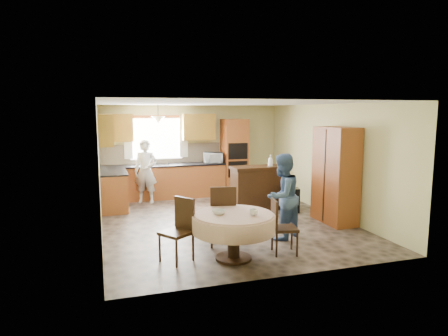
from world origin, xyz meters
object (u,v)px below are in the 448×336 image
cupboard (336,175)px  chair_right (280,224)px  chair_left (180,226)px  chair_back (222,213)px  person_sink (146,171)px  sideboard (259,189)px  dining_table (234,224)px  oven_tower (234,157)px  person_dining (282,197)px

cupboard → chair_right: size_ratio=2.21×
chair_left → chair_back: (0.84, 0.44, 0.05)m
cupboard → person_sink: 4.72m
sideboard → chair_back: size_ratio=1.28×
dining_table → person_sink: bearing=101.0°
person_sink → sideboard: bearing=-11.7°
cupboard → chair_left: size_ratio=2.04×
chair_right → oven_tower: bearing=2.1°
chair_left → person_dining: bearing=69.9°
oven_tower → person_sink: (-2.53, -0.39, -0.25)m
dining_table → person_dining: person_dining is taller
oven_tower → sideboard: bearing=-90.3°
sideboard → person_dining: bearing=-104.0°
dining_table → chair_back: (0.02, 0.67, 0.01)m
chair_left → chair_right: 1.65m
chair_back → person_dining: bearing=-166.1°
person_sink → chair_back: bearing=-57.4°
chair_right → person_dining: size_ratio=0.58×
dining_table → cupboard: bearing=27.2°
dining_table → chair_right: bearing=1.4°
chair_right → person_dining: 0.85m
cupboard → chair_left: bearing=-161.7°
dining_table → chair_left: 0.85m
oven_tower → dining_table: size_ratio=1.62×
chair_back → person_dining: (1.16, 0.06, 0.20)m
chair_back → person_dining: 1.18m
person_sink → person_dining: 4.24m
sideboard → cupboard: bearing=-56.9°
chair_right → person_sink: bearing=32.9°
sideboard → person_dining: size_ratio=0.87×
dining_table → person_dining: bearing=31.7°
oven_tower → chair_left: bearing=-118.3°
person_dining → dining_table: bearing=2.4°
sideboard → person_dining: person_dining is taller
chair_left → chair_back: 0.95m
chair_back → chair_right: (0.79, -0.65, -0.09)m
dining_table → person_dining: (1.19, 0.73, 0.21)m
person_sink → chair_right: bearing=-49.9°
person_sink → oven_tower: bearing=28.1°
cupboard → person_sink: size_ratio=1.24×
sideboard → cupboard: cupboard is taller
chair_back → sideboard: bearing=-114.8°
oven_tower → sideboard: oven_tower is taller
oven_tower → cupboard: (1.07, -3.43, -0.05)m
cupboard → dining_table: cupboard is taller
chair_left → chair_right: (1.63, -0.21, -0.04)m
chair_right → person_sink: (-1.68, 4.43, 0.31)m
sideboard → chair_left: (-2.47, -2.71, 0.06)m
person_dining → sideboard: bearing=-131.2°
chair_back → person_dining: person_dining is taller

